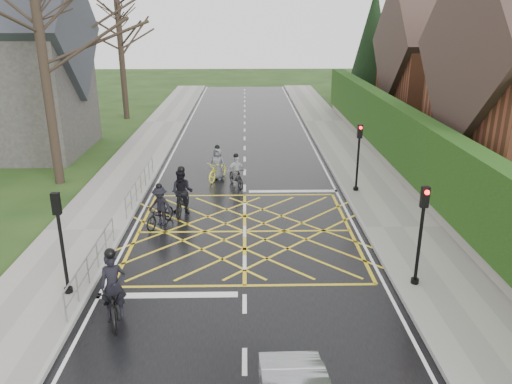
{
  "coord_description": "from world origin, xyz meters",
  "views": [
    {
      "loc": [
        0.06,
        -17.25,
        7.74
      ],
      "look_at": [
        0.45,
        0.81,
        1.3
      ],
      "focal_mm": 35.0,
      "sensor_mm": 36.0,
      "label": 1
    }
  ],
  "objects_px": {
    "cyclist_back": "(182,196)",
    "cyclist_mid": "(160,210)",
    "cyclist_rear": "(114,296)",
    "cyclist_lead": "(218,168)",
    "cyclist_front": "(236,175)"
  },
  "relations": [
    {
      "from": "cyclist_back",
      "to": "cyclist_mid",
      "type": "height_order",
      "value": "cyclist_back"
    },
    {
      "from": "cyclist_rear",
      "to": "cyclist_lead",
      "type": "bearing_deg",
      "value": 64.42
    },
    {
      "from": "cyclist_front",
      "to": "cyclist_lead",
      "type": "bearing_deg",
      "value": 106.09
    },
    {
      "from": "cyclist_lead",
      "to": "cyclist_mid",
      "type": "bearing_deg",
      "value": -85.74
    },
    {
      "from": "cyclist_front",
      "to": "cyclist_lead",
      "type": "relative_size",
      "value": 0.87
    },
    {
      "from": "cyclist_mid",
      "to": "cyclist_lead",
      "type": "distance_m",
      "value": 5.99
    },
    {
      "from": "cyclist_lead",
      "to": "cyclist_back",
      "type": "bearing_deg",
      "value": -81.88
    },
    {
      "from": "cyclist_front",
      "to": "cyclist_back",
      "type": "bearing_deg",
      "value": -145.97
    },
    {
      "from": "cyclist_rear",
      "to": "cyclist_front",
      "type": "distance_m",
      "value": 11.28
    },
    {
      "from": "cyclist_back",
      "to": "cyclist_mid",
      "type": "bearing_deg",
      "value": -114.43
    },
    {
      "from": "cyclist_back",
      "to": "cyclist_front",
      "type": "height_order",
      "value": "cyclist_back"
    },
    {
      "from": "cyclist_rear",
      "to": "cyclist_front",
      "type": "xyz_separation_m",
      "value": [
        3.09,
        10.85,
        -0.06
      ]
    },
    {
      "from": "cyclist_mid",
      "to": "cyclist_front",
      "type": "height_order",
      "value": "cyclist_mid"
    },
    {
      "from": "cyclist_rear",
      "to": "cyclist_back",
      "type": "xyz_separation_m",
      "value": [
        0.96,
        7.44,
        0.11
      ]
    },
    {
      "from": "cyclist_rear",
      "to": "cyclist_mid",
      "type": "xyz_separation_m",
      "value": [
        0.24,
        6.28,
        -0.04
      ]
    }
  ]
}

